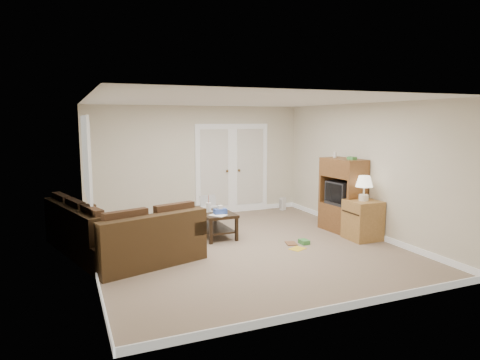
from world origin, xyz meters
name	(u,v)px	position (x,y,z in m)	size (l,w,h in m)	color
floor	(245,247)	(0.00, 0.00, 0.00)	(5.50, 5.50, 0.00)	gray
ceiling	(245,101)	(0.00, 0.00, 2.50)	(5.00, 5.50, 0.02)	white
wall_left	(89,184)	(-2.50, 0.00, 1.25)	(0.02, 5.50, 2.50)	silver
wall_right	(364,169)	(2.50, 0.00, 1.25)	(0.02, 5.50, 2.50)	silver
wall_back	(197,161)	(0.00, 2.75, 1.25)	(5.00, 0.02, 2.50)	silver
wall_front	(343,206)	(0.00, -2.75, 1.25)	(5.00, 0.02, 2.50)	silver
baseboards	(245,244)	(0.00, 0.00, 0.05)	(5.00, 5.50, 0.10)	silver
french_doors	(232,169)	(0.85, 2.71, 1.04)	(1.80, 0.05, 2.13)	silver
window_left	(87,158)	(-2.46, 1.00, 1.55)	(0.05, 1.92, 1.42)	silver
sectional_sofa	(114,237)	(-2.15, 0.34, 0.32)	(2.42, 2.75, 0.81)	#432F1A
coffee_table	(213,222)	(-0.25, 0.95, 0.26)	(0.62, 1.19, 0.80)	black
tv_armoire	(343,195)	(2.20, 0.24, 0.73)	(0.56, 0.94, 1.55)	brown
side_cabinet	(363,217)	(2.20, -0.38, 0.43)	(0.56, 0.56, 1.18)	#A6773C
space_heater	(283,204)	(2.07, 2.45, 0.15)	(0.12, 0.10, 0.31)	white
floor_magazine	(297,249)	(0.79, -0.45, 0.00)	(0.27, 0.21, 0.01)	yellow
floor_greenbox	(304,242)	(1.05, -0.24, 0.04)	(0.14, 0.19, 0.08)	#3E8A40
floor_book	(286,244)	(0.75, -0.13, 0.01)	(0.18, 0.25, 0.02)	brown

